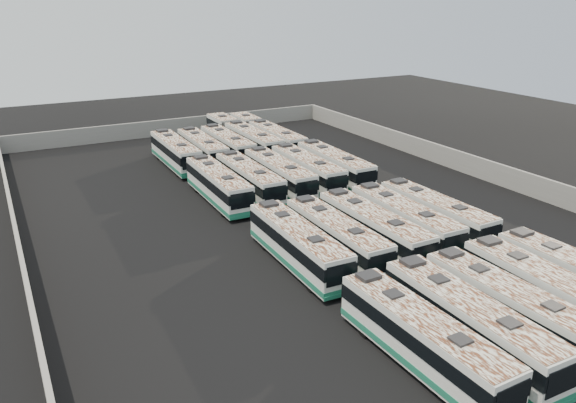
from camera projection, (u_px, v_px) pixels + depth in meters
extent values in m
plane|color=black|center=(305.00, 220.00, 48.58)|extent=(140.00, 140.00, 0.00)
cube|color=slate|center=(175.00, 126.00, 78.20)|extent=(45.20, 0.30, 2.20)
cube|color=slate|center=(491.00, 172.00, 58.11)|extent=(0.30, 73.20, 2.20)
cube|color=slate|center=(22.00, 263.00, 38.28)|extent=(0.30, 73.20, 2.20)
cube|color=silver|center=(422.00, 339.00, 28.95)|extent=(2.51, 11.28, 2.58)
cube|color=#1D6E51|center=(421.00, 354.00, 29.27)|extent=(2.56, 11.33, 0.39)
cube|color=black|center=(423.00, 332.00, 28.80)|extent=(2.57, 11.34, 0.86)
cube|color=black|center=(512.00, 398.00, 24.22)|extent=(2.06, 0.09, 1.36)
cube|color=beige|center=(424.00, 317.00, 28.49)|extent=(2.46, 11.05, 0.07)
cube|color=black|center=(461.00, 340.00, 26.43)|extent=(0.90, 0.90, 0.13)
cube|color=black|center=(393.00, 294.00, 30.49)|extent=(0.90, 0.90, 0.13)
cube|color=black|center=(368.00, 276.00, 32.32)|extent=(1.23, 1.05, 0.24)
cylinder|color=black|center=(488.00, 391.00, 26.85)|extent=(0.28, 0.94, 0.94)
cylinder|color=black|center=(364.00, 329.00, 31.84)|extent=(0.28, 0.94, 0.94)
cylinder|color=black|center=(392.00, 320.00, 32.75)|extent=(0.28, 0.94, 0.94)
cube|color=silver|center=(469.00, 323.00, 30.24)|extent=(2.65, 11.69, 2.67)
cube|color=#1D6E51|center=(467.00, 338.00, 30.58)|extent=(2.70, 11.74, 0.41)
cube|color=black|center=(470.00, 316.00, 30.09)|extent=(2.71, 11.75, 0.89)
cube|color=black|center=(564.00, 380.00, 25.25)|extent=(2.14, 0.10, 1.41)
cube|color=beige|center=(472.00, 301.00, 29.77)|extent=(2.59, 11.46, 0.07)
cube|color=black|center=(510.00, 323.00, 27.60)|extent=(0.94, 0.94, 0.14)
cube|color=black|center=(439.00, 279.00, 31.87)|extent=(0.94, 0.94, 0.14)
cube|color=black|center=(413.00, 262.00, 33.80)|extent=(1.28, 1.09, 0.25)
cylinder|color=black|center=(506.00, 387.00, 27.09)|extent=(0.29, 0.98, 0.97)
cylinder|color=black|center=(536.00, 375.00, 27.98)|extent=(0.29, 0.98, 0.97)
cylinder|color=black|center=(408.00, 314.00, 33.32)|extent=(0.29, 0.98, 0.97)
cylinder|color=black|center=(435.00, 306.00, 34.21)|extent=(0.29, 0.98, 0.97)
cube|color=silver|center=(510.00, 308.00, 31.77)|extent=(2.61, 11.38, 2.60)
cube|color=#1D6E51|center=(508.00, 322.00, 32.10)|extent=(2.66, 11.43, 0.40)
cube|color=black|center=(511.00, 301.00, 31.63)|extent=(2.67, 11.44, 0.87)
cube|color=beige|center=(513.00, 287.00, 31.32)|extent=(2.56, 11.15, 0.07)
cube|color=black|center=(553.00, 306.00, 29.25)|extent=(0.92, 0.92, 0.13)
cube|color=black|center=(479.00, 268.00, 33.32)|extent=(0.92, 0.92, 0.13)
cube|color=black|center=(451.00, 253.00, 35.15)|extent=(1.25, 1.07, 0.25)
cylinder|color=black|center=(551.00, 365.00, 28.75)|extent=(0.29, 0.95, 0.94)
cylinder|color=black|center=(576.00, 353.00, 29.68)|extent=(0.29, 0.95, 0.94)
cylinder|color=black|center=(449.00, 302.00, 34.66)|extent=(0.29, 0.95, 0.94)
cylinder|color=black|center=(472.00, 294.00, 35.60)|extent=(0.29, 0.95, 0.94)
cube|color=silver|center=(549.00, 295.00, 33.09)|extent=(2.70, 11.71, 2.67)
cube|color=#1D6E51|center=(546.00, 309.00, 33.43)|extent=(2.75, 11.76, 0.41)
cube|color=black|center=(550.00, 288.00, 32.94)|extent=(2.76, 11.77, 0.89)
cube|color=beige|center=(553.00, 274.00, 32.62)|extent=(2.64, 11.47, 0.07)
cube|color=black|center=(518.00, 255.00, 34.73)|extent=(0.94, 0.94, 0.14)
cube|color=black|center=(489.00, 241.00, 36.67)|extent=(1.29, 1.10, 0.25)
cylinder|color=black|center=(486.00, 289.00, 36.18)|extent=(0.29, 0.98, 0.97)
cylinder|color=black|center=(509.00, 282.00, 37.07)|extent=(0.29, 0.98, 0.97)
cube|color=black|center=(552.00, 246.00, 36.18)|extent=(0.93, 0.93, 0.13)
cube|color=black|center=(522.00, 232.00, 38.05)|extent=(1.28, 1.09, 0.25)
cylinder|color=black|center=(520.00, 278.00, 37.55)|extent=(0.29, 0.97, 0.96)
cylinder|color=black|center=(540.00, 271.00, 38.51)|extent=(0.29, 0.97, 0.96)
cube|color=silver|center=(298.00, 245.00, 39.80)|extent=(2.67, 11.51, 2.63)
cube|color=#1D6E51|center=(298.00, 257.00, 40.14)|extent=(2.72, 11.56, 0.40)
cube|color=black|center=(298.00, 239.00, 39.65)|extent=(2.73, 11.57, 0.88)
cube|color=black|center=(341.00, 275.00, 34.88)|extent=(2.10, 0.11, 1.38)
cube|color=#1D6E51|center=(340.00, 295.00, 35.39)|extent=(2.39, 0.16, 0.27)
cube|color=beige|center=(298.00, 227.00, 39.34)|extent=(2.62, 11.28, 0.07)
cube|color=black|center=(316.00, 239.00, 37.20)|extent=(0.93, 0.93, 0.13)
cube|color=black|center=(282.00, 214.00, 41.42)|extent=(0.93, 0.93, 0.13)
cube|color=black|center=(269.00, 204.00, 43.32)|extent=(1.27, 1.08, 0.25)
cylinder|color=black|center=(310.00, 285.00, 36.71)|extent=(0.29, 0.96, 0.95)
cylinder|color=black|center=(337.00, 278.00, 37.57)|extent=(0.29, 0.96, 0.95)
cylinder|color=black|center=(264.00, 243.00, 42.85)|extent=(0.29, 0.96, 0.95)
cylinder|color=black|center=(288.00, 238.00, 43.71)|extent=(0.29, 0.96, 0.95)
cube|color=silver|center=(336.00, 237.00, 41.20)|extent=(2.46, 11.23, 2.57)
cube|color=#1D6E51|center=(336.00, 248.00, 41.52)|extent=(2.51, 11.28, 0.39)
cube|color=black|center=(336.00, 231.00, 41.05)|extent=(2.52, 11.29, 0.86)
cube|color=black|center=(383.00, 263.00, 36.42)|extent=(2.05, 0.08, 1.35)
cube|color=#1D6E51|center=(381.00, 283.00, 36.91)|extent=(2.33, 0.13, 0.26)
cube|color=beige|center=(337.00, 220.00, 40.75)|extent=(2.41, 11.00, 0.07)
cube|color=black|center=(356.00, 231.00, 38.66)|extent=(0.90, 0.90, 0.13)
cube|color=black|center=(320.00, 208.00, 42.76)|extent=(0.90, 0.90, 0.13)
cube|color=black|center=(305.00, 199.00, 44.61)|extent=(1.22, 1.04, 0.24)
cylinder|color=black|center=(352.00, 274.00, 38.18)|extent=(0.27, 0.94, 0.93)
cylinder|color=black|center=(375.00, 268.00, 39.05)|extent=(0.27, 0.94, 0.93)
cylinder|color=black|center=(301.00, 236.00, 44.14)|extent=(0.27, 0.94, 0.93)
cylinder|color=black|center=(323.00, 231.00, 45.01)|extent=(0.27, 0.94, 0.93)
cube|color=silver|center=(373.00, 229.00, 42.43)|extent=(2.46, 11.57, 2.65)
cube|color=#1D6E51|center=(373.00, 241.00, 42.76)|extent=(2.51, 11.62, 0.40)
cube|color=black|center=(374.00, 224.00, 42.27)|extent=(2.52, 11.63, 0.89)
cube|color=black|center=(426.00, 255.00, 37.54)|extent=(2.12, 0.07, 1.40)
cube|color=#1D6E51|center=(424.00, 274.00, 38.04)|extent=(2.41, 0.11, 0.27)
cube|color=beige|center=(374.00, 212.00, 41.96)|extent=(2.41, 11.34, 0.07)
cube|color=black|center=(396.00, 223.00, 39.83)|extent=(0.92, 0.92, 0.13)
cube|color=black|center=(355.00, 201.00, 44.02)|extent=(0.92, 0.92, 0.13)
cube|color=black|center=(338.00, 192.00, 45.91)|extent=(1.26, 1.06, 0.25)
cylinder|color=black|center=(392.00, 265.00, 39.32)|extent=(0.27, 0.96, 0.96)
cylinder|color=black|center=(415.00, 259.00, 40.25)|extent=(0.27, 0.96, 0.96)
cylinder|color=black|center=(335.00, 229.00, 45.42)|extent=(0.27, 0.96, 0.96)
cylinder|color=black|center=(356.00, 224.00, 46.34)|extent=(0.27, 0.96, 0.96)
cube|color=silver|center=(404.00, 221.00, 44.05)|extent=(2.65, 11.47, 2.62)
cube|color=#1D6E51|center=(403.00, 232.00, 44.38)|extent=(2.70, 11.52, 0.40)
cube|color=black|center=(404.00, 216.00, 43.90)|extent=(2.71, 11.53, 0.88)
cube|color=black|center=(456.00, 244.00, 39.15)|extent=(2.09, 0.11, 1.38)
cube|color=#1D6E51|center=(454.00, 263.00, 39.65)|extent=(2.38, 0.16, 0.27)
cube|color=beige|center=(405.00, 205.00, 43.58)|extent=(2.60, 11.24, 0.07)
cube|color=black|center=(427.00, 214.00, 41.45)|extent=(0.93, 0.93, 0.13)
cube|color=black|center=(386.00, 194.00, 45.65)|extent=(0.93, 0.93, 0.13)
cube|color=black|center=(370.00, 186.00, 47.55)|extent=(1.26, 1.08, 0.25)
cylinder|color=black|center=(423.00, 255.00, 40.96)|extent=(0.29, 0.96, 0.95)
cylinder|color=black|center=(445.00, 249.00, 41.82)|extent=(0.29, 0.96, 0.95)
cylinder|color=black|center=(366.00, 221.00, 47.07)|extent=(0.29, 0.96, 0.95)
cylinder|color=black|center=(386.00, 217.00, 47.94)|extent=(0.29, 0.96, 0.95)
cube|color=silver|center=(435.00, 214.00, 45.45)|extent=(2.52, 11.29, 2.58)
cube|color=#1D6E51|center=(434.00, 225.00, 45.77)|extent=(2.57, 11.34, 0.39)
cube|color=black|center=(436.00, 209.00, 45.30)|extent=(2.58, 11.35, 0.86)
cube|color=black|center=(490.00, 235.00, 40.72)|extent=(2.06, 0.09, 1.36)
cube|color=#1D6E51|center=(488.00, 253.00, 41.21)|extent=(2.35, 0.14, 0.26)
cube|color=beige|center=(437.00, 199.00, 44.99)|extent=(2.47, 11.06, 0.07)
cube|color=black|center=(460.00, 207.00, 42.93)|extent=(0.90, 0.90, 0.13)
cube|color=black|center=(416.00, 189.00, 46.99)|extent=(0.90, 0.90, 0.13)
cube|color=black|center=(399.00, 181.00, 48.82)|extent=(1.24, 1.05, 0.24)
cylinder|color=black|center=(457.00, 246.00, 42.44)|extent=(0.28, 0.94, 0.94)
cylinder|color=black|center=(477.00, 240.00, 43.35)|extent=(0.28, 0.94, 0.94)
cylinder|color=black|center=(396.00, 215.00, 48.34)|extent=(0.28, 0.94, 0.94)
cylinder|color=black|center=(414.00, 211.00, 49.26)|extent=(0.28, 0.94, 0.94)
cube|color=silver|center=(218.00, 185.00, 52.34)|extent=(2.61, 11.54, 2.63)
cube|color=#1D6E51|center=(219.00, 195.00, 52.67)|extent=(2.66, 11.59, 0.40)
cube|color=black|center=(218.00, 180.00, 52.19)|extent=(2.67, 11.60, 0.88)
cube|color=black|center=(242.00, 201.00, 47.41)|extent=(2.11, 0.10, 1.39)
cube|color=#1D6E51|center=(243.00, 217.00, 47.92)|extent=(2.40, 0.15, 0.27)
cube|color=beige|center=(218.00, 171.00, 51.87)|extent=(2.56, 11.31, 0.07)
cube|color=black|center=(228.00, 178.00, 49.73)|extent=(0.93, 0.93, 0.13)
cube|color=black|center=(208.00, 163.00, 53.95)|extent=(0.93, 0.93, 0.13)
cube|color=black|center=(201.00, 157.00, 55.85)|extent=(1.27, 1.08, 0.25)
cylinder|color=black|center=(223.00, 211.00, 49.23)|extent=(0.29, 0.96, 0.96)
cylinder|color=black|center=(244.00, 207.00, 50.11)|extent=(0.29, 0.96, 0.96)
cylinder|color=black|center=(196.00, 187.00, 55.37)|extent=(0.29, 0.96, 0.96)
cylinder|color=black|center=(216.00, 184.00, 56.25)|extent=(0.29, 0.96, 0.96)
cube|color=silver|center=(249.00, 179.00, 53.95)|extent=(2.53, 11.43, 2.61)
cube|color=#1D6E51|center=(249.00, 189.00, 54.28)|extent=(2.58, 11.48, 0.40)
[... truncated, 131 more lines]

